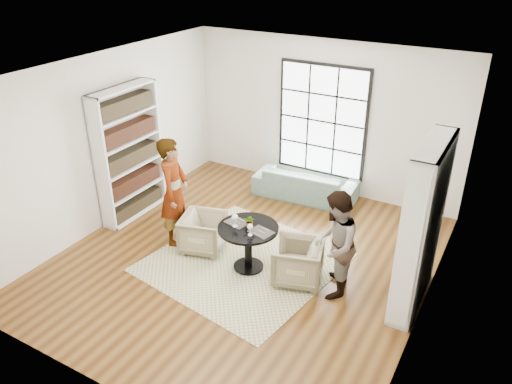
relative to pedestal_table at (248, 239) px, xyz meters
The scene contains 16 objects.
ground 0.59m from the pedestal_table, 133.34° to the left, with size 6.00×6.00×0.00m, color brown.
room_shell 1.03m from the pedestal_table, 103.00° to the left, with size 6.00×6.01×6.00m.
rug 0.55m from the pedestal_table, 147.98° to the left, with size 2.66×2.66×0.01m, color #BBB98C.
pedestal_table is the anchor object (origin of this frame).
sofa 2.65m from the pedestal_table, 95.02° to the left, with size 2.00×0.78×0.59m, color slate.
armchair_left 0.93m from the pedestal_table, behind, with size 0.68×0.70×0.63m, color tan.
armchair_right 0.83m from the pedestal_table, ahead, with size 0.70×0.72×0.65m, color #BEBB88.
person_left 1.51m from the pedestal_table, behind, with size 0.68×0.44×1.86m, color gray.
person_right 1.37m from the pedestal_table, ahead, with size 0.78×0.61×1.61m, color gray.
placemat_left 0.30m from the pedestal_table, behind, with size 0.34×0.26×0.01m, color #272422.
placemat_right 0.32m from the pedestal_table, ahead, with size 0.34×0.26×0.01m, color #272422.
cutlery_left 0.31m from the pedestal_table, behind, with size 0.14×0.22×0.01m, color silver, non-canonical shape.
cutlery_right 0.32m from the pedestal_table, ahead, with size 0.14×0.22×0.01m, color silver, non-canonical shape.
wine_glass_left 0.40m from the pedestal_table, 156.85° to the right, with size 0.10×0.10×0.21m.
wine_glass_right 0.41m from the pedestal_table, 52.21° to the right, with size 0.09×0.09×0.19m.
flower_centerpiece 0.30m from the pedestal_table, 50.76° to the left, with size 0.18×0.16×0.20m, color gray.
Camera 1 is at (3.43, -5.71, 4.63)m, focal length 35.00 mm.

